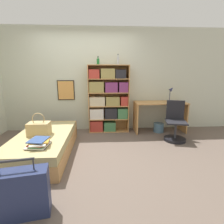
{
  "coord_description": "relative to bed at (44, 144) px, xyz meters",
  "views": [
    {
      "loc": [
        0.39,
        -3.1,
        1.49
      ],
      "look_at": [
        0.6,
        0.19,
        0.75
      ],
      "focal_mm": 28.0,
      "sensor_mm": 36.0,
      "label": 1
    }
  ],
  "objects": [
    {
      "name": "desk",
      "position": [
        2.57,
        1.15,
        0.35
      ],
      "size": [
        1.28,
        0.56,
        0.77
      ],
      "color": "tan",
      "rests_on": "ground_plane"
    },
    {
      "name": "handbag",
      "position": [
        -0.05,
        -0.03,
        0.32
      ],
      "size": [
        0.38,
        0.25,
        0.41
      ],
      "color": "tan",
      "rests_on": "bed"
    },
    {
      "name": "bottle_green",
      "position": [
        1.02,
        1.22,
        1.56
      ],
      "size": [
        0.06,
        0.06,
        0.2
      ],
      "color": "#1E6B2D",
      "rests_on": "bookcase"
    },
    {
      "name": "desk_chair",
      "position": [
        2.73,
        0.53,
        0.09
      ],
      "size": [
        0.52,
        0.52,
        0.88
      ],
      "color": "black",
      "rests_on": "ground_plane"
    },
    {
      "name": "desk_lamp",
      "position": [
        2.85,
        1.19,
        0.84
      ],
      "size": [
        0.16,
        0.11,
        0.39
      ],
      "color": "navy",
      "rests_on": "desk"
    },
    {
      "name": "wall_back",
      "position": [
        0.68,
        1.48,
        1.11
      ],
      "size": [
        10.0,
        0.09,
        2.6
      ],
      "color": "beige",
      "rests_on": "ground_plane"
    },
    {
      "name": "book_stack_on_bed",
      "position": [
        0.11,
        -0.54,
        0.25
      ],
      "size": [
        0.35,
        0.38,
        0.11
      ],
      "color": "#232328",
      "rests_on": "bed"
    },
    {
      "name": "bottle_brown",
      "position": [
        1.5,
        1.26,
        1.59
      ],
      "size": [
        0.06,
        0.06,
        0.25
      ],
      "color": "#B7BCC1",
      "rests_on": "bookcase"
    },
    {
      "name": "suitcase",
      "position": [
        0.22,
        -1.48,
        0.07
      ],
      "size": [
        0.61,
        0.32,
        0.65
      ],
      "color": "navy",
      "rests_on": "ground_plane"
    },
    {
      "name": "bed",
      "position": [
        0.0,
        0.0,
        0.0
      ],
      "size": [
        0.97,
        1.86,
        0.38
      ],
      "color": "tan",
      "rests_on": "ground_plane"
    },
    {
      "name": "ground_plane",
      "position": [
        0.68,
        -0.02,
        -0.19
      ],
      "size": [
        14.0,
        14.0,
        0.0
      ],
      "primitive_type": "plane",
      "color": "#66564C"
    },
    {
      "name": "waste_bin",
      "position": [
        2.54,
        1.09,
        -0.08
      ],
      "size": [
        0.26,
        0.26,
        0.23
      ],
      "color": "slate",
      "rests_on": "ground_plane"
    },
    {
      "name": "bookcase",
      "position": [
        1.24,
        1.25,
        0.64
      ],
      "size": [
        1.01,
        0.33,
        1.68
      ],
      "color": "tan",
      "rests_on": "ground_plane"
    }
  ]
}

